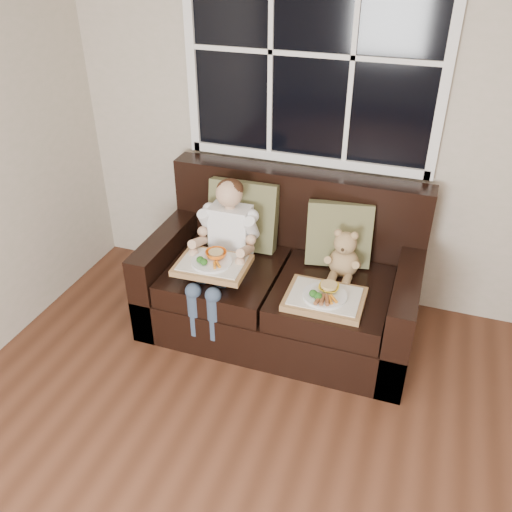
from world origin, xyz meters
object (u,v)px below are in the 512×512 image
at_px(teddy_bear, 344,257).
at_px(tray_left, 213,263).
at_px(loveseat, 283,283).
at_px(child, 225,239).
at_px(tray_right, 325,297).

bearing_deg(teddy_bear, tray_left, -155.72).
bearing_deg(loveseat, child, -161.41).
relative_size(teddy_bear, tray_left, 0.75).
relative_size(loveseat, tray_left, 3.87).
bearing_deg(loveseat, teddy_bear, 0.82).
relative_size(tray_left, tray_right, 0.97).
xyz_separation_m(loveseat, tray_right, (0.34, -0.30, 0.17)).
relative_size(child, tray_right, 1.85).
distance_m(teddy_bear, tray_right, 0.33).
distance_m(child, tray_right, 0.73).
bearing_deg(tray_left, tray_right, -1.23).
bearing_deg(tray_left, teddy_bear, 21.33).
height_order(loveseat, child, child).
bearing_deg(tray_right, loveseat, 137.54).
bearing_deg(child, tray_right, -14.97).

